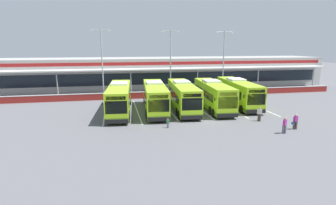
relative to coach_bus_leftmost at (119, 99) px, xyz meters
The scene contains 21 objects.
ground_plane 10.32m from the coach_bus_leftmost, 32.72° to the right, with size 200.00×200.00×0.00m, color #56565B.
terminal_building 23.09m from the coach_bus_leftmost, 68.22° to the left, with size 70.00×13.00×6.00m.
red_barrier_wall 12.48m from the coach_bus_leftmost, 46.47° to the left, with size 60.00×0.40×1.10m.
coach_bus_leftmost is the anchor object (origin of this frame).
coach_bus_left_centre 4.56m from the coach_bus_leftmost, ahead, with size 3.70×12.31×3.78m.
coach_bus_centre 8.32m from the coach_bus_leftmost, ahead, with size 3.70×12.31×3.78m.
coach_bus_right_centre 12.58m from the coach_bus_leftmost, ahead, with size 3.70×12.31×3.78m.
coach_bus_rightmost 16.80m from the coach_bus_leftmost, ahead, with size 3.70×12.31×3.78m.
bay_stripe_far_west 2.69m from the coach_bus_leftmost, 165.46° to the left, with size 0.14×13.00×0.01m, color silver.
bay_stripe_west 2.92m from the coach_bus_leftmost, 12.62° to the left, with size 0.14×13.00×0.01m, color silver.
bay_stripe_mid_west 6.71m from the coach_bus_leftmost, ahead, with size 0.14×13.00×0.01m, color silver.
bay_stripe_centre 10.81m from the coach_bus_leftmost, ahead, with size 0.14×13.00×0.01m, color silver.
bay_stripe_mid_east 14.97m from the coach_bus_leftmost, ahead, with size 0.14×13.00×0.01m, color silver.
bay_stripe_east 19.14m from the coach_bus_leftmost, ahead, with size 0.14×13.00×0.01m, color silver.
pedestrian_with_handbag 20.51m from the coach_bus_leftmost, 31.44° to the right, with size 0.63×0.30×1.62m.
pedestrian_in_dark_coat 19.49m from the coach_bus_leftmost, 36.91° to the right, with size 0.53×0.33×1.62m.
pedestrian_child 9.04m from the coach_bus_leftmost, 57.86° to the right, with size 0.33×0.21×1.00m.
pedestrian_near_bin 17.08m from the coach_bus_leftmost, 24.93° to the right, with size 0.54×0.38×1.62m.
lamp_post_west 11.88m from the coach_bus_leftmost, 102.23° to the left, with size 3.24×0.28×11.00m.
lamp_post_centre 15.59m from the coach_bus_leftmost, 52.20° to the left, with size 3.24×0.28×11.00m.
lamp_post_east 22.88m from the coach_bus_leftmost, 32.21° to the left, with size 3.24×0.28×11.00m.
Camera 1 is at (-9.12, -28.53, 8.41)m, focal length 28.66 mm.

